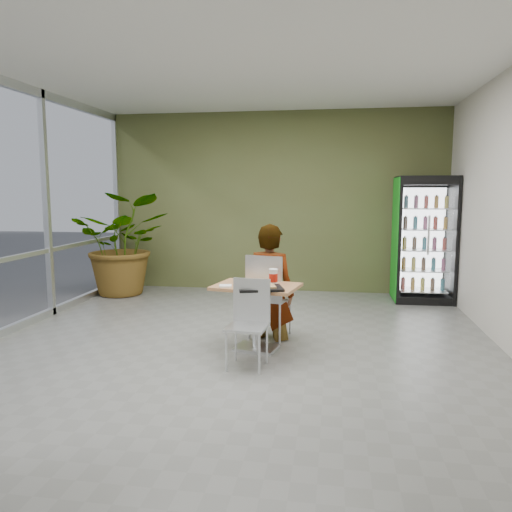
{
  "coord_description": "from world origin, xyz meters",
  "views": [
    {
      "loc": [
        1.08,
        -5.43,
        1.8
      ],
      "look_at": [
        0.12,
        0.63,
        1.0
      ],
      "focal_mm": 35.0,
      "sensor_mm": 36.0,
      "label": 1
    }
  ],
  "objects_px": {
    "dining_table": "(256,304)",
    "cafeteria_tray": "(260,288)",
    "chair_near": "(249,315)",
    "seated_woman": "(270,294)",
    "soda_cup": "(273,277)",
    "chair_far": "(267,290)",
    "potted_plant": "(124,244)",
    "beverage_fridge": "(424,239)"
  },
  "relations": [
    {
      "from": "dining_table",
      "to": "chair_near",
      "type": "relative_size",
      "value": 1.15
    },
    {
      "from": "soda_cup",
      "to": "cafeteria_tray",
      "type": "height_order",
      "value": "soda_cup"
    },
    {
      "from": "dining_table",
      "to": "chair_far",
      "type": "distance_m",
      "value": 0.43
    },
    {
      "from": "beverage_fridge",
      "to": "dining_table",
      "type": "bearing_deg",
      "value": -129.24
    },
    {
      "from": "cafeteria_tray",
      "to": "beverage_fridge",
      "type": "xyz_separation_m",
      "value": [
        2.22,
        3.19,
        0.25
      ]
    },
    {
      "from": "chair_near",
      "to": "cafeteria_tray",
      "type": "bearing_deg",
      "value": 78.52
    },
    {
      "from": "cafeteria_tray",
      "to": "beverage_fridge",
      "type": "relative_size",
      "value": 0.23
    },
    {
      "from": "dining_table",
      "to": "beverage_fridge",
      "type": "relative_size",
      "value": 0.51
    },
    {
      "from": "chair_far",
      "to": "beverage_fridge",
      "type": "xyz_separation_m",
      "value": [
        2.23,
        2.52,
        0.41
      ]
    },
    {
      "from": "chair_far",
      "to": "chair_near",
      "type": "bearing_deg",
      "value": 99.68
    },
    {
      "from": "chair_far",
      "to": "chair_near",
      "type": "distance_m",
      "value": 0.92
    },
    {
      "from": "soda_cup",
      "to": "dining_table",
      "type": "bearing_deg",
      "value": -163.51
    },
    {
      "from": "soda_cup",
      "to": "potted_plant",
      "type": "height_order",
      "value": "potted_plant"
    },
    {
      "from": "chair_near",
      "to": "seated_woman",
      "type": "height_order",
      "value": "seated_woman"
    },
    {
      "from": "soda_cup",
      "to": "chair_far",
      "type": "bearing_deg",
      "value": 108.6
    },
    {
      "from": "cafeteria_tray",
      "to": "seated_woman",
      "type": "bearing_deg",
      "value": 89.35
    },
    {
      "from": "chair_near",
      "to": "cafeteria_tray",
      "type": "relative_size",
      "value": 1.89
    },
    {
      "from": "chair_far",
      "to": "soda_cup",
      "type": "distance_m",
      "value": 0.44
    },
    {
      "from": "chair_far",
      "to": "soda_cup",
      "type": "xyz_separation_m",
      "value": [
        0.12,
        -0.36,
        0.23
      ]
    },
    {
      "from": "chair_far",
      "to": "beverage_fridge",
      "type": "relative_size",
      "value": 0.51
    },
    {
      "from": "dining_table",
      "to": "chair_far",
      "type": "bearing_deg",
      "value": 81.25
    },
    {
      "from": "dining_table",
      "to": "cafeteria_tray",
      "type": "height_order",
      "value": "cafeteria_tray"
    },
    {
      "from": "chair_near",
      "to": "potted_plant",
      "type": "relative_size",
      "value": 0.51
    },
    {
      "from": "chair_near",
      "to": "chair_far",
      "type": "bearing_deg",
      "value": 91.51
    },
    {
      "from": "chair_near",
      "to": "soda_cup",
      "type": "relative_size",
      "value": 5.01
    },
    {
      "from": "seated_woman",
      "to": "chair_far",
      "type": "bearing_deg",
      "value": 79.3
    },
    {
      "from": "potted_plant",
      "to": "cafeteria_tray",
      "type": "bearing_deg",
      "value": -46.11
    },
    {
      "from": "dining_table",
      "to": "potted_plant",
      "type": "xyz_separation_m",
      "value": [
        -2.76,
        2.7,
        0.35
      ]
    },
    {
      "from": "chair_far",
      "to": "potted_plant",
      "type": "height_order",
      "value": "potted_plant"
    },
    {
      "from": "cafeteria_tray",
      "to": "potted_plant",
      "type": "bearing_deg",
      "value": 133.89
    },
    {
      "from": "dining_table",
      "to": "potted_plant",
      "type": "distance_m",
      "value": 3.88
    },
    {
      "from": "soda_cup",
      "to": "beverage_fridge",
      "type": "bearing_deg",
      "value": 53.77
    },
    {
      "from": "chair_near",
      "to": "potted_plant",
      "type": "distance_m",
      "value": 4.25
    },
    {
      "from": "chair_near",
      "to": "soda_cup",
      "type": "bearing_deg",
      "value": 77.36
    },
    {
      "from": "dining_table",
      "to": "seated_woman",
      "type": "relative_size",
      "value": 0.6
    },
    {
      "from": "chair_near",
      "to": "beverage_fridge",
      "type": "bearing_deg",
      "value": 61.47
    },
    {
      "from": "chair_near",
      "to": "cafeteria_tray",
      "type": "height_order",
      "value": "chair_near"
    },
    {
      "from": "beverage_fridge",
      "to": "seated_woman",
      "type": "bearing_deg",
      "value": -133.05
    },
    {
      "from": "dining_table",
      "to": "chair_far",
      "type": "height_order",
      "value": "chair_far"
    },
    {
      "from": "dining_table",
      "to": "cafeteria_tray",
      "type": "relative_size",
      "value": 2.17
    },
    {
      "from": "chair_near",
      "to": "soda_cup",
      "type": "distance_m",
      "value": 0.66
    },
    {
      "from": "seated_woman",
      "to": "soda_cup",
      "type": "relative_size",
      "value": 9.56
    }
  ]
}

